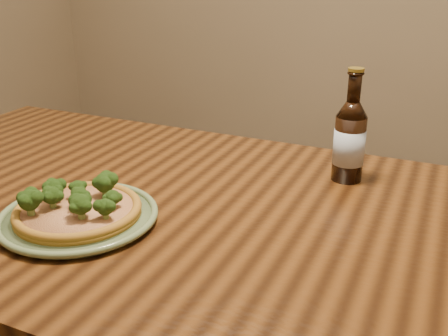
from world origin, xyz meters
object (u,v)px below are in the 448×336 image
at_px(table, 163,236).
at_px(beer_bottle, 350,140).
at_px(plate, 79,216).
at_px(pizza, 77,208).

height_order(table, beer_bottle, beer_bottle).
relative_size(plate, beer_bottle, 1.19).
xyz_separation_m(table, plate, (-0.09, -0.16, 0.10)).
distance_m(plate, pizza, 0.02).
bearing_deg(beer_bottle, plate, -123.05).
bearing_deg(beer_bottle, table, -129.63).
xyz_separation_m(table, pizza, (-0.09, -0.16, 0.12)).
bearing_deg(plate, beer_bottle, 44.45).
bearing_deg(table, pizza, -119.98).
relative_size(table, beer_bottle, 6.19).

